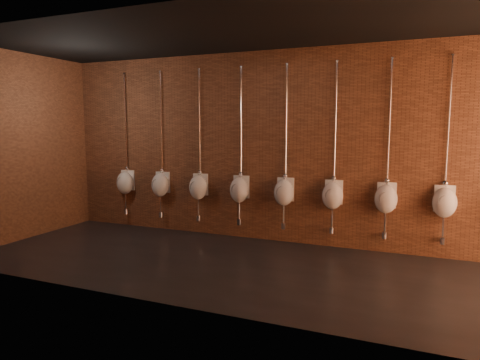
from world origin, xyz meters
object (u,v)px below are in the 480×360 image
(urinal_1, at_px, (160,184))
(urinal_5, at_px, (333,194))
(urinal_0, at_px, (125,182))
(urinal_6, at_px, (386,198))
(urinal_2, at_px, (198,186))
(urinal_3, at_px, (239,189))
(urinal_4, at_px, (284,191))
(urinal_7, at_px, (445,201))

(urinal_1, xyz_separation_m, urinal_5, (3.21, 0.00, 0.00))
(urinal_0, relative_size, urinal_6, 1.00)
(urinal_2, bearing_deg, urinal_1, 180.00)
(urinal_3, distance_m, urinal_4, 0.80)
(urinal_1, relative_size, urinal_2, 1.00)
(urinal_7, bearing_deg, urinal_0, 180.00)
(urinal_7, bearing_deg, urinal_6, 180.00)
(urinal_1, bearing_deg, urinal_2, 0.00)
(urinal_1, height_order, urinal_7, same)
(urinal_3, height_order, urinal_6, same)
(urinal_6, bearing_deg, urinal_0, 180.00)
(urinal_3, distance_m, urinal_5, 1.60)
(urinal_0, height_order, urinal_5, same)
(urinal_0, distance_m, urinal_7, 5.62)
(urinal_6, relative_size, urinal_7, 1.00)
(urinal_2, relative_size, urinal_3, 1.00)
(urinal_2, xyz_separation_m, urinal_7, (4.01, 0.00, 0.00))
(urinal_2, bearing_deg, urinal_0, 180.00)
(urinal_0, bearing_deg, urinal_6, 0.00)
(urinal_1, xyz_separation_m, urinal_4, (2.41, 0.00, 0.00))
(urinal_4, xyz_separation_m, urinal_6, (1.60, 0.00, 0.00))
(urinal_4, distance_m, urinal_5, 0.80)
(urinal_3, relative_size, urinal_6, 1.00)
(urinal_2, distance_m, urinal_6, 3.21)
(urinal_6, height_order, urinal_7, same)
(urinal_4, distance_m, urinal_7, 2.41)
(urinal_5, distance_m, urinal_7, 1.60)
(urinal_2, relative_size, urinal_6, 1.00)
(urinal_1, height_order, urinal_4, same)
(urinal_0, relative_size, urinal_5, 1.00)
(urinal_2, bearing_deg, urinal_4, 0.00)
(urinal_3, height_order, urinal_7, same)
(urinal_0, xyz_separation_m, urinal_4, (3.21, 0.00, 0.00))
(urinal_0, relative_size, urinal_2, 1.00)
(urinal_5, distance_m, urinal_6, 0.80)
(urinal_4, bearing_deg, urinal_0, 180.00)
(urinal_6, bearing_deg, urinal_7, 0.00)
(urinal_4, bearing_deg, urinal_1, 180.00)
(urinal_1, relative_size, urinal_6, 1.00)
(urinal_7, bearing_deg, urinal_1, 180.00)
(urinal_0, distance_m, urinal_5, 4.01)
(urinal_1, bearing_deg, urinal_6, 0.00)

